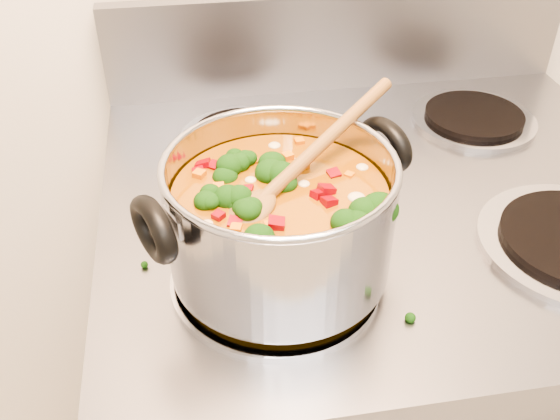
# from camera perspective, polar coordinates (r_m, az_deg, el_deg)

# --- Properties ---
(electric_range) EXTENTS (0.76, 0.69, 1.08)m
(electric_range) POSITION_cam_1_polar(r_m,az_deg,el_deg) (1.17, 7.61, -16.37)
(electric_range) COLOR gray
(electric_range) RESTS_ON ground
(stockpot) EXTENTS (0.30, 0.24, 0.15)m
(stockpot) POSITION_cam_1_polar(r_m,az_deg,el_deg) (0.65, -0.02, -0.62)
(stockpot) COLOR #A1A1A9
(stockpot) RESTS_ON electric_range
(wooden_spoon) EXTENTS (0.22, 0.19, 0.08)m
(wooden_spoon) POSITION_cam_1_polar(r_m,az_deg,el_deg) (0.63, 0.81, 3.23)
(wooden_spoon) COLOR brown
(wooden_spoon) RESTS_ON stockpot
(cooktop_crumbs) EXTENTS (0.28, 0.24, 0.01)m
(cooktop_crumbs) POSITION_cam_1_polar(r_m,az_deg,el_deg) (0.72, 0.32, -4.27)
(cooktop_crumbs) COLOR black
(cooktop_crumbs) RESTS_ON electric_range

